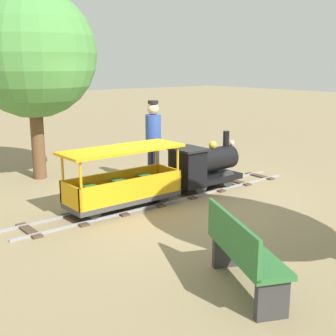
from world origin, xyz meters
TOP-DOWN VIEW (x-y plane):
  - ground_plane at (0.00, 0.00)m, footprint 60.00×60.00m
  - track at (0.00, 0.05)m, footprint 0.67×5.70m
  - locomotive at (0.00, 0.92)m, footprint 0.63×1.45m
  - passenger_car at (0.00, -0.85)m, footprint 0.73×2.00m
  - conductor_person at (-1.01, 0.52)m, footprint 0.30×0.30m
  - park_bench at (3.02, -1.38)m, footprint 1.35×0.91m
  - oak_tree_near at (-2.79, -1.07)m, footprint 2.51×2.51m

SIDE VIEW (x-z plane):
  - ground_plane at x=0.00m, z-range 0.00..0.00m
  - track at x=0.00m, z-range 0.00..0.04m
  - park_bench at x=3.02m, z-range 0.01..0.83m
  - passenger_car at x=0.00m, z-range -0.06..0.91m
  - locomotive at x=0.00m, z-range -0.02..1.00m
  - conductor_person at x=-1.01m, z-range 0.15..1.77m
  - oak_tree_near at x=-2.79m, z-range 0.61..4.37m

